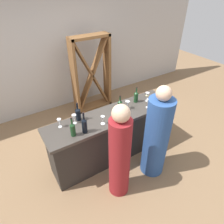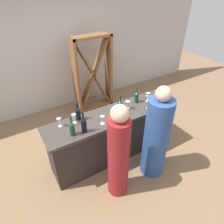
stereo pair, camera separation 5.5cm
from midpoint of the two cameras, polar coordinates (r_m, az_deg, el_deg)
ground_plane at (r=3.83m, az=-0.42°, el=-12.07°), size 12.00×12.00×0.00m
back_wall at (r=4.84m, az=-15.06°, el=16.93°), size 8.00×0.10×2.80m
bar_counter at (r=3.50m, az=-0.46°, el=-6.84°), size 2.24×0.57×0.92m
wine_rack at (r=4.70m, az=-6.25°, el=10.61°), size 0.91×0.28×1.77m
wine_bottle_leftmost_olive_green at (r=2.81m, az=-11.77°, el=-4.78°), size 0.07×0.07×0.30m
wine_bottle_second_left_near_black at (r=2.83m, az=-8.50°, el=-3.68°), size 0.08×0.08×0.34m
wine_bottle_center_near_black at (r=3.08m, az=-10.23°, el=-0.46°), size 0.08×0.08×0.31m
wine_bottle_second_right_dark_green at (r=3.25m, az=1.79°, el=1.95°), size 0.07×0.07×0.28m
wine_bottle_rightmost_olive_green at (r=3.51m, az=6.47°, el=4.46°), size 0.07×0.07×0.29m
wine_glass_near_left at (r=3.38m, az=9.90°, el=2.91°), size 0.07×0.07×0.16m
wine_glass_near_center at (r=2.97m, az=-3.21°, el=-1.92°), size 0.07×0.07×0.14m
wine_glass_near_right at (r=3.31m, az=3.99°, el=2.53°), size 0.08×0.08×0.14m
wine_glass_far_left at (r=3.56m, az=9.64°, el=4.79°), size 0.07×0.07×0.17m
wine_glass_far_center at (r=3.03m, az=-11.33°, el=-1.55°), size 0.07×0.07×0.16m
wine_glass_far_right at (r=3.01m, az=-15.43°, el=-2.67°), size 0.06×0.06×0.14m
person_left_guest at (r=3.15m, az=12.16°, el=-6.90°), size 0.49×0.49×1.61m
person_center_guest at (r=2.79m, az=1.63°, el=-12.42°), size 0.33×0.33×1.57m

